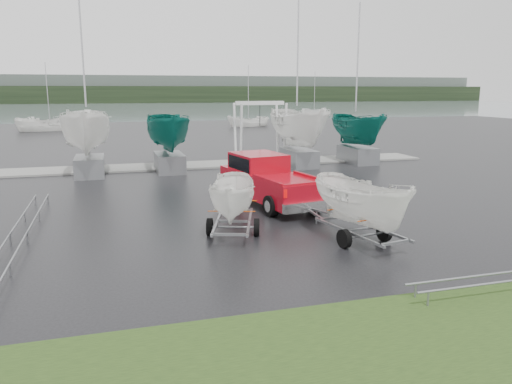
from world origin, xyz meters
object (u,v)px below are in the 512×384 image
object	(u,v)px
pickup_truck	(266,178)
trailer_parked	(233,164)
boat_hoist	(260,123)
trailer_hitched	(364,161)

from	to	relation	value
pickup_truck	trailer_parked	bearing A→B (deg)	-130.19
trailer_parked	boat_hoist	world-z (taller)	trailer_parked
trailer_hitched	trailer_parked	size ratio (longest dim) A/B	1.10
pickup_truck	boat_hoist	distance (m)	11.96
pickup_truck	trailer_parked	distance (m)	5.26
boat_hoist	pickup_truck	bearing A→B (deg)	-105.41
pickup_truck	trailer_parked	xyz separation A→B (m)	(-2.56, -4.40, 1.35)
trailer_hitched	trailer_parked	distance (m)	4.29
trailer_hitched	pickup_truck	bearing A→B (deg)	90.00
trailer_parked	boat_hoist	bearing A→B (deg)	88.24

